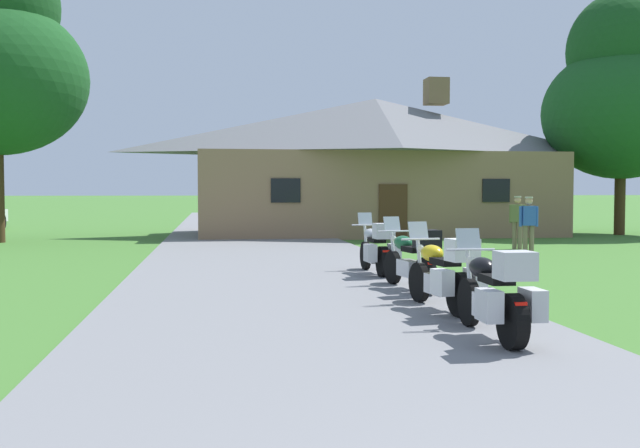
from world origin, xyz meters
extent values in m
plane|color=#42752D|center=(0.00, 20.00, 0.00)|extent=(500.00, 500.00, 0.00)
cube|color=slate|center=(0.00, 18.00, 0.03)|extent=(6.40, 80.00, 0.06)
cylinder|color=black|center=(1.96, 7.54, 0.38)|extent=(0.11, 0.64, 0.64)
cylinder|color=black|center=(1.95, 6.10, 0.38)|extent=(0.16, 0.64, 0.64)
cube|color=silver|center=(1.95, 6.80, 0.44)|extent=(0.26, 0.56, 0.30)
ellipsoid|color=black|center=(1.95, 7.06, 0.89)|extent=(0.30, 0.52, 0.26)
cube|color=black|center=(1.95, 6.60, 0.80)|extent=(0.28, 0.52, 0.10)
cylinder|color=silver|center=(1.96, 7.50, 1.08)|extent=(0.66, 0.04, 0.03)
cylinder|color=silver|center=(1.96, 7.54, 0.74)|extent=(0.06, 0.24, 0.73)
cube|color=#B2BCC6|center=(1.96, 7.60, 1.22)|extent=(0.32, 0.11, 0.27)
sphere|color=silver|center=(1.96, 7.50, 0.94)|extent=(0.11, 0.11, 0.11)
cube|color=#B7B7BC|center=(1.95, 6.05, 1.02)|extent=(0.40, 0.36, 0.32)
cube|color=red|center=(1.94, 5.88, 0.60)|extent=(0.14, 0.03, 0.06)
cylinder|color=silver|center=(2.09, 6.42, 0.28)|extent=(0.07, 0.55, 0.07)
cube|color=#B7B7BC|center=(1.69, 6.16, 0.56)|extent=(0.20, 0.40, 0.36)
cube|color=#B7B7BC|center=(2.21, 6.15, 0.56)|extent=(0.20, 0.40, 0.36)
cylinder|color=black|center=(1.88, 9.64, 0.38)|extent=(0.19, 0.65, 0.64)
cylinder|color=black|center=(2.07, 8.21, 0.38)|extent=(0.24, 0.65, 0.64)
cube|color=silver|center=(1.98, 8.91, 0.44)|extent=(0.33, 0.59, 0.30)
ellipsoid|color=gold|center=(1.95, 9.17, 0.89)|extent=(0.37, 0.55, 0.26)
cube|color=black|center=(2.01, 8.71, 0.80)|extent=(0.35, 0.55, 0.10)
cylinder|color=silver|center=(1.89, 9.60, 1.08)|extent=(0.66, 0.12, 0.03)
cylinder|color=silver|center=(1.88, 9.64, 0.74)|extent=(0.09, 0.24, 0.73)
cube|color=#B2BCC6|center=(1.88, 9.70, 1.22)|extent=(0.33, 0.15, 0.27)
sphere|color=silver|center=(1.89, 9.60, 0.94)|extent=(0.11, 0.11, 0.11)
cube|color=silver|center=(2.08, 8.16, 1.02)|extent=(0.44, 0.41, 0.32)
cube|color=red|center=(2.10, 8.00, 0.60)|extent=(0.14, 0.05, 0.06)
cylinder|color=silver|center=(2.17, 8.55, 0.28)|extent=(0.14, 0.55, 0.07)
cube|color=silver|center=(1.81, 8.23, 0.56)|extent=(0.25, 0.42, 0.36)
cube|color=silver|center=(2.32, 8.30, 0.56)|extent=(0.25, 0.42, 0.36)
cylinder|color=black|center=(2.02, 11.90, 0.38)|extent=(0.21, 0.65, 0.64)
cylinder|color=black|center=(2.24, 10.48, 0.38)|extent=(0.25, 0.66, 0.64)
cube|color=silver|center=(2.13, 11.17, 0.44)|extent=(0.34, 0.59, 0.30)
ellipsoid|color=#195B33|center=(2.09, 11.43, 0.89)|extent=(0.38, 0.56, 0.26)
cube|color=black|center=(2.16, 10.97, 0.80)|extent=(0.36, 0.56, 0.10)
cylinder|color=silver|center=(2.02, 11.86, 1.08)|extent=(0.66, 0.13, 0.03)
cylinder|color=silver|center=(2.02, 11.90, 0.74)|extent=(0.10, 0.24, 0.73)
cube|color=#B2BCC6|center=(2.01, 11.96, 1.22)|extent=(0.33, 0.16, 0.27)
sphere|color=silver|center=(2.02, 11.86, 0.94)|extent=(0.11, 0.11, 0.11)
cube|color=black|center=(2.25, 10.43, 1.02)|extent=(0.45, 0.42, 0.32)
cube|color=red|center=(2.28, 10.26, 0.60)|extent=(0.14, 0.05, 0.06)
cylinder|color=silver|center=(2.33, 10.82, 0.28)|extent=(0.16, 0.55, 0.07)
cylinder|color=black|center=(2.02, 14.46, 0.38)|extent=(0.14, 0.64, 0.64)
cylinder|color=black|center=(2.09, 13.02, 0.38)|extent=(0.18, 0.65, 0.64)
cube|color=silver|center=(2.05, 13.72, 0.44)|extent=(0.29, 0.57, 0.30)
ellipsoid|color=#B2B5BC|center=(2.04, 13.98, 0.89)|extent=(0.32, 0.53, 0.26)
cube|color=black|center=(2.06, 13.52, 0.80)|extent=(0.30, 0.53, 0.10)
cylinder|color=silver|center=(2.02, 14.42, 1.08)|extent=(0.66, 0.06, 0.03)
cylinder|color=silver|center=(2.02, 14.46, 0.74)|extent=(0.07, 0.24, 0.73)
cube|color=#B2BCC6|center=(2.02, 14.52, 1.22)|extent=(0.32, 0.12, 0.27)
sphere|color=silver|center=(2.02, 14.42, 0.94)|extent=(0.11, 0.11, 0.11)
cube|color=#B7B7BC|center=(2.09, 12.97, 1.02)|extent=(0.42, 0.38, 0.32)
cube|color=red|center=(2.10, 12.80, 0.60)|extent=(0.14, 0.04, 0.06)
cylinder|color=silver|center=(2.21, 13.35, 0.28)|extent=(0.10, 0.55, 0.07)
cube|color=#B7B7BC|center=(1.82, 13.06, 0.56)|extent=(0.22, 0.41, 0.36)
cube|color=#B7B7BC|center=(2.34, 13.09, 0.56)|extent=(0.22, 0.41, 0.36)
cube|color=#896B4C|center=(5.33, 28.11, 1.69)|extent=(14.61, 6.09, 3.38)
pyramid|color=slate|center=(5.33, 28.11, 4.54)|extent=(15.48, 6.46, 2.32)
cube|color=brown|center=(7.95, 28.11, 6.05)|extent=(0.90, 0.90, 1.10)
cube|color=#472D19|center=(5.33, 25.03, 1.05)|extent=(1.10, 0.08, 2.10)
cube|color=black|center=(1.24, 25.03, 1.86)|extent=(1.10, 0.06, 0.90)
cube|color=black|center=(9.42, 25.03, 1.86)|extent=(1.10, 0.06, 0.90)
cylinder|color=#75664C|center=(8.06, 20.12, 0.43)|extent=(0.14, 0.14, 0.86)
cylinder|color=#75664C|center=(8.17, 19.99, 0.43)|extent=(0.14, 0.14, 0.86)
cube|color=#5B6638|center=(8.11, 20.05, 1.14)|extent=(0.40, 0.42, 0.56)
cylinder|color=#5B6638|center=(7.96, 20.23, 1.12)|extent=(0.09, 0.09, 0.58)
cylinder|color=#5B6638|center=(8.27, 19.88, 1.12)|extent=(0.09, 0.09, 0.58)
sphere|color=tan|center=(8.11, 20.05, 1.56)|extent=(0.21, 0.21, 0.21)
cylinder|color=#B2AD99|center=(8.11, 20.05, 1.66)|extent=(0.22, 0.22, 0.05)
cylinder|color=#75664C|center=(7.60, 17.91, 0.43)|extent=(0.14, 0.14, 0.86)
cylinder|color=#75664C|center=(7.42, 17.93, 0.43)|extent=(0.14, 0.14, 0.86)
cube|color=#2D56AD|center=(7.51, 17.92, 1.14)|extent=(0.38, 0.26, 0.56)
cylinder|color=#2D56AD|center=(7.74, 17.89, 1.12)|extent=(0.09, 0.09, 0.58)
cylinder|color=#2D56AD|center=(7.29, 17.95, 1.12)|extent=(0.09, 0.09, 0.58)
sphere|color=tan|center=(7.51, 17.92, 1.56)|extent=(0.21, 0.21, 0.21)
cylinder|color=#B2AD99|center=(7.51, 17.92, 1.66)|extent=(0.22, 0.22, 0.05)
cylinder|color=#422D19|center=(15.46, 26.50, 1.66)|extent=(0.44, 0.44, 3.31)
ellipsoid|color=#194C1E|center=(15.46, 26.50, 5.10)|extent=(6.48, 6.48, 5.51)
ellipsoid|color=#16441B|center=(15.46, 26.50, 7.69)|extent=(4.54, 4.54, 4.86)
cylinder|color=black|center=(-11.71, 35.68, 0.32)|extent=(0.25, 0.65, 0.64)
camera|label=1|loc=(-1.38, -1.57, 1.86)|focal=40.46mm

